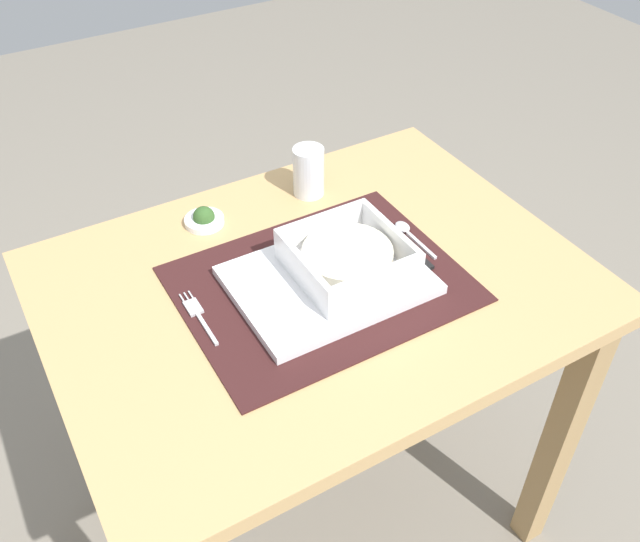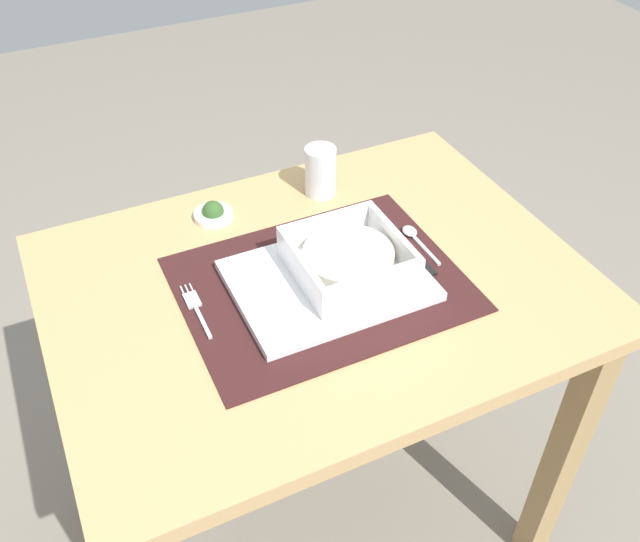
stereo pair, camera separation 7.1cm
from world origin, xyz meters
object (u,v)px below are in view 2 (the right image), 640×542
at_px(butter_knife, 416,255).
at_px(bread_knife, 408,264).
at_px(porridge_bowl, 348,260).
at_px(condiment_saucer, 213,213).
at_px(dining_table, 317,329).
at_px(fork, 195,306).
at_px(spoon, 413,235).
at_px(drinking_glass, 320,174).

height_order(butter_knife, bread_knife, same).
xyz_separation_m(porridge_bowl, condiment_saucer, (-0.14, 0.26, -0.03)).
bearing_deg(condiment_saucer, dining_table, -66.86).
distance_m(butter_knife, bread_knife, 0.03).
bearing_deg(butter_knife, fork, 172.66).
height_order(dining_table, bread_knife, bread_knife).
distance_m(spoon, butter_knife, 0.05).
relative_size(fork, condiment_saucer, 1.82).
bearing_deg(condiment_saucer, drinking_glass, -2.61).
height_order(porridge_bowl, fork, porridge_bowl).
xyz_separation_m(spoon, condiment_saucer, (-0.30, 0.21, 0.00)).
distance_m(butter_knife, condiment_saucer, 0.38).
bearing_deg(dining_table, condiment_saucer, 113.14).
xyz_separation_m(fork, butter_knife, (0.38, -0.04, 0.00)).
height_order(porridge_bowl, drinking_glass, drinking_glass).
xyz_separation_m(dining_table, bread_knife, (0.15, -0.04, 0.12)).
xyz_separation_m(dining_table, butter_knife, (0.18, -0.02, 0.12)).
xyz_separation_m(porridge_bowl, bread_knife, (0.11, -0.01, -0.04)).
xyz_separation_m(butter_knife, condiment_saucer, (-0.28, 0.26, 0.00)).
bearing_deg(butter_knife, spoon, 62.44).
relative_size(bread_knife, condiment_saucer, 1.95).
distance_m(porridge_bowl, butter_knife, 0.14).
distance_m(spoon, drinking_glass, 0.22).
relative_size(porridge_bowl, drinking_glass, 1.81).
height_order(porridge_bowl, spoon, porridge_bowl).
bearing_deg(dining_table, fork, 175.20).
bearing_deg(drinking_glass, spoon, -66.48).
relative_size(porridge_bowl, fork, 1.34).
bearing_deg(butter_knife, bread_knife, -148.13).
bearing_deg(spoon, butter_knife, -117.59).
relative_size(bread_knife, drinking_glass, 1.45).
bearing_deg(spoon, porridge_bowl, -164.11).
bearing_deg(drinking_glass, butter_knife, -75.38).
distance_m(dining_table, fork, 0.24).
relative_size(drinking_glass, condiment_saucer, 1.35).
bearing_deg(bread_knife, dining_table, 168.13).
relative_size(dining_table, butter_knife, 6.48).
bearing_deg(dining_table, drinking_glass, 63.39).
height_order(butter_knife, condiment_saucer, condiment_saucer).
xyz_separation_m(fork, condiment_saucer, (0.10, 0.22, 0.00)).
distance_m(porridge_bowl, spoon, 0.17).
bearing_deg(dining_table, bread_knife, -13.79).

